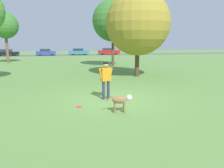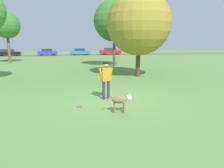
{
  "view_description": "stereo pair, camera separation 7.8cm",
  "coord_description": "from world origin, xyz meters",
  "px_view_note": "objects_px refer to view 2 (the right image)",
  "views": [
    {
      "loc": [
        -2.27,
        -9.5,
        2.6
      ],
      "look_at": [
        -0.19,
        -0.87,
        0.9
      ],
      "focal_mm": 35.0,
      "sensor_mm": 36.0,
      "label": 1
    },
    {
      "loc": [
        -2.19,
        -9.52,
        2.6
      ],
      "look_at": [
        -0.19,
        -0.87,
        0.9
      ],
      "focal_mm": 35.0,
      "sensor_mm": 36.0,
      "label": 2
    }
  ],
  "objects_px": {
    "person": "(106,77)",
    "parked_car_blue": "(48,52)",
    "parked_car_black": "(8,53)",
    "frisbee": "(79,107)",
    "tree_far_left": "(7,26)",
    "tree_near_right": "(139,23)",
    "parked_car_teal": "(80,52)",
    "parked_car_red": "(110,51)",
    "dog": "(121,100)",
    "tree_mid_center": "(114,21)"
  },
  "relations": [
    {
      "from": "person",
      "to": "parked_car_blue",
      "type": "bearing_deg",
      "value": 83.02
    },
    {
      "from": "parked_car_black",
      "to": "parked_car_blue",
      "type": "height_order",
      "value": "parked_car_blue"
    },
    {
      "from": "frisbee",
      "to": "tree_far_left",
      "type": "bearing_deg",
      "value": 108.22
    },
    {
      "from": "tree_near_right",
      "to": "parked_car_teal",
      "type": "xyz_separation_m",
      "value": [
        -1.87,
        30.53,
        -3.33
      ]
    },
    {
      "from": "frisbee",
      "to": "parked_car_black",
      "type": "xyz_separation_m",
      "value": [
        -10.74,
        37.73,
        0.63
      ]
    },
    {
      "from": "tree_far_left",
      "to": "parked_car_blue",
      "type": "relative_size",
      "value": 1.63
    },
    {
      "from": "parked_car_black",
      "to": "parked_car_teal",
      "type": "height_order",
      "value": "parked_car_teal"
    },
    {
      "from": "parked_car_teal",
      "to": "parked_car_red",
      "type": "bearing_deg",
      "value": 1.96
    },
    {
      "from": "dog",
      "to": "frisbee",
      "type": "xyz_separation_m",
      "value": [
        -1.47,
        1.06,
        -0.46
      ]
    },
    {
      "from": "parked_car_red",
      "to": "tree_mid_center",
      "type": "bearing_deg",
      "value": -102.05
    },
    {
      "from": "parked_car_black",
      "to": "parked_car_red",
      "type": "bearing_deg",
      "value": -2.0
    },
    {
      "from": "parked_car_black",
      "to": "parked_car_blue",
      "type": "xyz_separation_m",
      "value": [
        7.42,
        0.03,
        0.01
      ]
    },
    {
      "from": "dog",
      "to": "tree_far_left",
      "type": "distance_m",
      "value": 24.42
    },
    {
      "from": "dog",
      "to": "tree_mid_center",
      "type": "relative_size",
      "value": 0.14
    },
    {
      "from": "tree_mid_center",
      "to": "parked_car_teal",
      "type": "distance_m",
      "value": 23.41
    },
    {
      "from": "tree_near_right",
      "to": "parked_car_blue",
      "type": "bearing_deg",
      "value": 105.43
    },
    {
      "from": "tree_mid_center",
      "to": "parked_car_teal",
      "type": "xyz_separation_m",
      "value": [
        -1.8,
        22.96,
        -4.19
      ]
    },
    {
      "from": "parked_car_black",
      "to": "parked_car_teal",
      "type": "bearing_deg",
      "value": -2.37
    },
    {
      "from": "dog",
      "to": "parked_car_red",
      "type": "height_order",
      "value": "parked_car_red"
    },
    {
      "from": "dog",
      "to": "tree_mid_center",
      "type": "height_order",
      "value": "tree_mid_center"
    },
    {
      "from": "person",
      "to": "tree_far_left",
      "type": "distance_m",
      "value": 22.39
    },
    {
      "from": "frisbee",
      "to": "parked_car_teal",
      "type": "distance_m",
      "value": 37.92
    },
    {
      "from": "dog",
      "to": "parked_car_blue",
      "type": "distance_m",
      "value": 39.11
    },
    {
      "from": "dog",
      "to": "tree_near_right",
      "type": "distance_m",
      "value": 9.73
    },
    {
      "from": "frisbee",
      "to": "tree_near_right",
      "type": "distance_m",
      "value": 9.72
    },
    {
      "from": "tree_near_right",
      "to": "tree_mid_center",
      "type": "distance_m",
      "value": 7.62
    },
    {
      "from": "parked_car_black",
      "to": "parked_car_red",
      "type": "xyz_separation_m",
      "value": [
        20.54,
        0.2,
        0.05
      ]
    },
    {
      "from": "frisbee",
      "to": "parked_car_teal",
      "type": "relative_size",
      "value": 0.06
    },
    {
      "from": "frisbee",
      "to": "parked_car_black",
      "type": "relative_size",
      "value": 0.05
    },
    {
      "from": "dog",
      "to": "parked_car_teal",
      "type": "height_order",
      "value": "parked_car_teal"
    },
    {
      "from": "frisbee",
      "to": "parked_car_blue",
      "type": "bearing_deg",
      "value": 95.02
    },
    {
      "from": "parked_car_black",
      "to": "tree_near_right",
      "type": "bearing_deg",
      "value": -65.09
    },
    {
      "from": "tree_mid_center",
      "to": "parked_car_teal",
      "type": "bearing_deg",
      "value": 94.48
    },
    {
      "from": "person",
      "to": "parked_car_black",
      "type": "bearing_deg",
      "value": 94.01
    },
    {
      "from": "dog",
      "to": "frisbee",
      "type": "bearing_deg",
      "value": 156.9
    },
    {
      "from": "person",
      "to": "tree_mid_center",
      "type": "height_order",
      "value": "tree_mid_center"
    },
    {
      "from": "tree_near_right",
      "to": "dog",
      "type": "bearing_deg",
      "value": -113.64
    },
    {
      "from": "frisbee",
      "to": "parked_car_teal",
      "type": "xyz_separation_m",
      "value": [
        3.24,
        37.78,
        0.67
      ]
    },
    {
      "from": "tree_near_right",
      "to": "tree_far_left",
      "type": "xyz_separation_m",
      "value": [
        -12.16,
        14.2,
        0.63
      ]
    },
    {
      "from": "parked_car_blue",
      "to": "parked_car_red",
      "type": "distance_m",
      "value": 13.12
    },
    {
      "from": "person",
      "to": "tree_far_left",
      "type": "bearing_deg",
      "value": 98.12
    },
    {
      "from": "frisbee",
      "to": "parked_car_blue",
      "type": "relative_size",
      "value": 0.06
    },
    {
      "from": "parked_car_black",
      "to": "parked_car_teal",
      "type": "relative_size",
      "value": 1.15
    },
    {
      "from": "frisbee",
      "to": "tree_mid_center",
      "type": "height_order",
      "value": "tree_mid_center"
    },
    {
      "from": "tree_far_left",
      "to": "parked_car_red",
      "type": "xyz_separation_m",
      "value": [
        16.86,
        16.48,
        -3.94
      ]
    },
    {
      "from": "tree_mid_center",
      "to": "parked_car_black",
      "type": "bearing_deg",
      "value": 124.55
    },
    {
      "from": "dog",
      "to": "frisbee",
      "type": "relative_size",
      "value": 4.05
    },
    {
      "from": "tree_near_right",
      "to": "parked_car_blue",
      "type": "relative_size",
      "value": 1.67
    },
    {
      "from": "parked_car_blue",
      "to": "parked_car_black",
      "type": "bearing_deg",
      "value": 179.6
    },
    {
      "from": "tree_near_right",
      "to": "parked_car_black",
      "type": "height_order",
      "value": "tree_near_right"
    }
  ]
}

